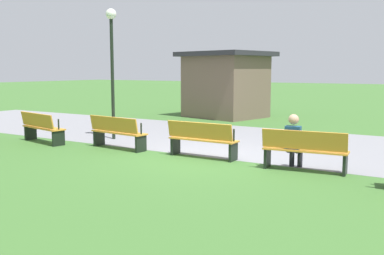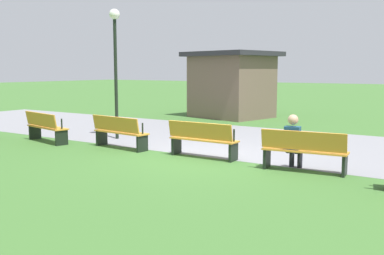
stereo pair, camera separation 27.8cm
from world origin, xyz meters
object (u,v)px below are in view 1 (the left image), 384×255
at_px(person_seated, 294,140).
at_px(lamp_post, 112,49).
at_px(bench_2, 117,132).
at_px(kiosk, 226,84).
at_px(bench_4, 305,150).
at_px(bench_3, 202,139).
at_px(bench_1, 41,127).

xyz_separation_m(person_seated, lamp_post, (-6.12, 1.17, 2.12)).
xyz_separation_m(bench_2, kiosk, (-1.26, 8.80, 1.02)).
relative_size(bench_4, lamp_post, 0.45).
height_order(bench_3, bench_4, same).
bearing_deg(bench_2, person_seated, 7.25).
bearing_deg(bench_2, bench_1, -165.31).
relative_size(lamp_post, kiosk, 0.94).
distance_m(bench_2, bench_3, 2.57).
bearing_deg(bench_3, bench_1, -174.14).
bearing_deg(bench_2, bench_4, 5.89).
xyz_separation_m(bench_1, person_seated, (7.41, 0.51, 0.16)).
bearing_deg(bench_1, bench_3, 17.65).
distance_m(bench_1, bench_2, 2.57).
bearing_deg(person_seated, kiosk, 119.28).
bearing_deg(bench_1, person_seated, 15.71).
relative_size(bench_2, kiosk, 0.43).
bearing_deg(person_seated, lamp_post, 163.27).
distance_m(bench_3, kiosk, 9.53).
distance_m(bench_2, kiosk, 8.95).
distance_m(bench_4, lamp_post, 6.91).
bearing_deg(bench_2, kiosk, 104.02).
relative_size(bench_4, kiosk, 0.43).
relative_size(bench_2, lamp_post, 0.45).
bearing_deg(lamp_post, bench_1, -127.33).
xyz_separation_m(bench_4, lamp_post, (-6.40, 1.29, 2.28)).
distance_m(bench_2, lamp_post, 2.91).
xyz_separation_m(bench_1, bench_4, (7.68, 0.39, 0.00)).
xyz_separation_m(lamp_post, kiosk, (0.00, 7.51, -1.26)).
relative_size(bench_2, bench_4, 1.00).
height_order(person_seated, lamp_post, lamp_post).
height_order(bench_1, lamp_post, lamp_post).
bearing_deg(bench_3, bench_4, -2.93).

